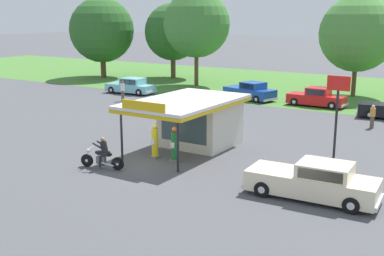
{
  "coord_description": "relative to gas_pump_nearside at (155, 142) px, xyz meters",
  "views": [
    {
      "loc": [
        14.59,
        -18.34,
        7.32
      ],
      "look_at": [
        1.01,
        2.99,
        1.4
      ],
      "focal_mm": 45.26,
      "sensor_mm": 36.0,
      "label": 1
    }
  ],
  "objects": [
    {
      "name": "bystander_strolling_foreground",
      "position": [
        -12.7,
        12.33,
        0.12
      ],
      "size": [
        0.34,
        0.34,
        1.78
      ],
      "color": "brown",
      "rests_on": "ground"
    },
    {
      "name": "gas_pump_nearside",
      "position": [
        0.0,
        0.0,
        0.0
      ],
      "size": [
        0.44,
        0.44,
        1.83
      ],
      "color": "slate",
      "rests_on": "ground"
    },
    {
      "name": "tree_oak_left",
      "position": [
        -18.05,
        27.81,
        4.56
      ],
      "size": [
        6.63,
        6.63,
        8.72
      ],
      "color": "brown",
      "rests_on": "ground"
    },
    {
      "name": "gas_pump_offside",
      "position": [
        1.24,
        -0.0,
        -0.0
      ],
      "size": [
        0.44,
        0.44,
        1.82
      ],
      "color": "slate",
      "rests_on": "ground"
    },
    {
      "name": "parked_car_back_row_far_right",
      "position": [
        2.34,
        19.04,
        -0.14
      ],
      "size": [
        4.84,
        1.94,
        1.55
      ],
      "color": "red",
      "rests_on": "ground"
    },
    {
      "name": "tree_oak_right",
      "position": [
        -25.55,
        23.87,
        4.66
      ],
      "size": [
        7.59,
        7.59,
        9.39
      ],
      "color": "brown",
      "rests_on": "ground"
    },
    {
      "name": "parked_car_back_row_centre_left",
      "position": [
        -3.66,
        18.93,
        -0.11
      ],
      "size": [
        5.19,
        3.07,
        1.6
      ],
      "color": "#19479E",
      "rests_on": "ground"
    },
    {
      "name": "motorcycle_with_rider",
      "position": [
        -1.06,
        -2.83,
        -0.18
      ],
      "size": [
        2.29,
        0.81,
        1.58
      ],
      "color": "black",
      "rests_on": "ground"
    },
    {
      "name": "tree_oak_distant_spare",
      "position": [
        3.45,
        25.53,
        4.67
      ],
      "size": [
        6.83,
        6.83,
        9.1
      ],
      "color": "brown",
      "rests_on": "ground"
    },
    {
      "name": "grass_verge_strip",
      "position": [
        0.16,
        28.79,
        -0.83
      ],
      "size": [
        120.0,
        24.0,
        0.01
      ],
      "primitive_type": "cube",
      "color": "#477A33",
      "rests_on": "ground"
    },
    {
      "name": "bystander_leaning_by_kiosk",
      "position": [
        8.03,
        13.26,
        -0.01
      ],
      "size": [
        0.34,
        0.34,
        1.56
      ],
      "color": "brown",
      "rests_on": "ground"
    },
    {
      "name": "parked_car_back_row_centre_right",
      "position": [
        -14.81,
        16.0,
        -0.15
      ],
      "size": [
        5.0,
        2.22,
        1.5
      ],
      "color": "#7AC6D1",
      "rests_on": "ground"
    },
    {
      "name": "service_station_kiosk",
      "position": [
        0.62,
        3.16,
        0.84
      ],
      "size": [
        4.37,
        7.34,
        3.31
      ],
      "color": "beige",
      "rests_on": "ground"
    },
    {
      "name": "featured_classic_sedan",
      "position": [
        8.92,
        -1.17,
        -0.12
      ],
      "size": [
        5.53,
        2.21,
        1.56
      ],
      "color": "beige",
      "rests_on": "ground"
    },
    {
      "name": "ground_plane",
      "position": [
        0.16,
        -1.21,
        -0.83
      ],
      "size": [
        300.0,
        300.0,
        0.0
      ],
      "primitive_type": "plane",
      "color": "#4C4C51"
    },
    {
      "name": "tree_oak_far_left",
      "position": [
        -12.28,
        23.78,
        5.58
      ],
      "size": [
        6.92,
        6.92,
        9.88
      ],
      "color": "brown",
      "rests_on": "ground"
    },
    {
      "name": "roadside_pole_sign",
      "position": [
        8.39,
        3.41,
        2.27
      ],
      "size": [
        1.1,
        0.12,
        4.52
      ],
      "color": "black",
      "rests_on": "ground"
    }
  ]
}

